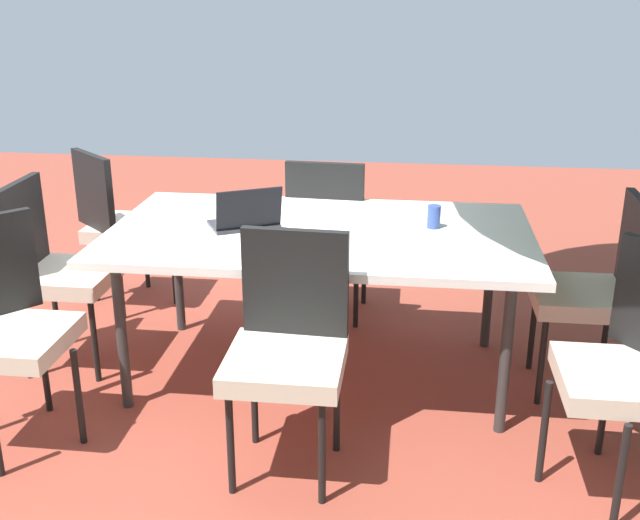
# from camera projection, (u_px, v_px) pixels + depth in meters

# --- Properties ---
(ground_plane) EXTENTS (10.00, 10.00, 0.02)m
(ground_plane) POSITION_uv_depth(u_px,v_px,m) (320.00, 375.00, 3.96)
(ground_plane) COLOR brown
(dining_table) EXTENTS (2.04, 1.17, 0.78)m
(dining_table) POSITION_uv_depth(u_px,v_px,m) (320.00, 239.00, 3.71)
(dining_table) COLOR white
(dining_table) RESTS_ON ground_plane
(chair_east) EXTENTS (0.47, 0.46, 0.98)m
(chair_east) POSITION_uv_depth(u_px,v_px,m) (55.00, 265.00, 3.89)
(chair_east) COLOR beige
(chair_east) RESTS_ON ground_plane
(chair_northeast) EXTENTS (0.59, 0.58, 0.98)m
(chair_northeast) POSITION_uv_depth(u_px,v_px,m) (5.00, 321.00, 3.23)
(chair_northeast) COLOR beige
(chair_northeast) RESTS_ON ground_plane
(chair_north) EXTENTS (0.46, 0.47, 0.98)m
(chair_north) POSITION_uv_depth(u_px,v_px,m) (288.00, 343.00, 3.04)
(chair_north) COLOR beige
(chair_north) RESTS_ON ground_plane
(chair_west) EXTENTS (0.46, 0.46, 0.98)m
(chair_west) POSITION_uv_depth(u_px,v_px,m) (596.00, 285.00, 3.62)
(chair_west) COLOR beige
(chair_west) RESTS_ON ground_plane
(chair_south) EXTENTS (0.46, 0.47, 0.98)m
(chair_south) POSITION_uv_depth(u_px,v_px,m) (329.00, 229.00, 4.45)
(chair_south) COLOR beige
(chair_south) RESTS_ON ground_plane
(chair_northwest) EXTENTS (0.58, 0.58, 0.98)m
(chair_northwest) POSITION_uv_depth(u_px,v_px,m) (634.00, 361.00, 2.89)
(chair_northwest) COLOR beige
(chair_northwest) RESTS_ON ground_plane
(chair_southeast) EXTENTS (0.59, 0.59, 0.98)m
(chair_southeast) POSITION_uv_depth(u_px,v_px,m) (120.00, 220.00, 4.62)
(chair_southeast) COLOR beige
(chair_southeast) RESTS_ON ground_plane
(laptop) EXTENTS (0.40, 0.37, 0.21)m
(laptop) POSITION_uv_depth(u_px,v_px,m) (246.00, 219.00, 3.70)
(laptop) COLOR #2D2D33
(laptop) RESTS_ON dining_table
(cup) EXTENTS (0.06, 0.06, 0.11)m
(cup) POSITION_uv_depth(u_px,v_px,m) (434.00, 217.00, 3.70)
(cup) COLOR #334C99
(cup) RESTS_ON dining_table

